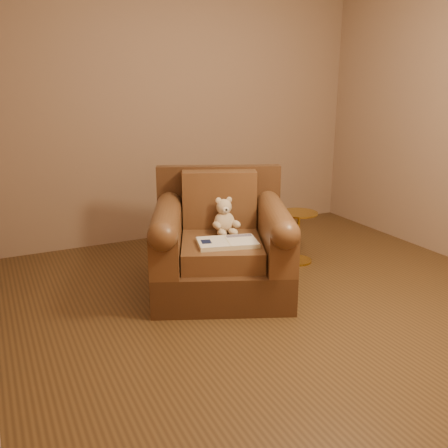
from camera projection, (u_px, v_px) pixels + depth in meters
name	position (u px, v px, depth m)	size (l,w,h in m)	color
floor	(281.00, 303.00, 3.80)	(4.00, 4.00, 0.00)	#54381C
room	(289.00, 68.00, 3.32)	(4.02, 4.02, 2.71)	#93735B
armchair	(221.00, 246.00, 3.97)	(1.35, 1.32, 0.94)	#482B18
teddy_bear	(225.00, 219.00, 4.00)	(0.21, 0.25, 0.30)	beige
guidebook	(227.00, 243.00, 3.74)	(0.50, 0.37, 0.04)	beige
side_table	(298.00, 235.00, 4.60)	(0.34, 0.34, 0.48)	gold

